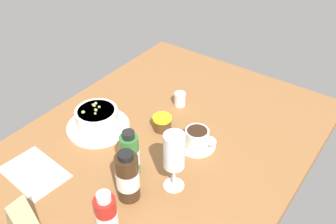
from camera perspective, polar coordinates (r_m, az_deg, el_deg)
name	(u,v)px	position (r cm, az deg, el deg)	size (l,w,h in cm)	color
ground_plane	(165,143)	(123.21, -0.42, -4.63)	(110.00, 84.00, 3.00)	brown
porridge_bowl	(97,120)	(126.31, -10.56, -1.14)	(20.69, 20.69, 8.12)	silver
cutlery_setting	(35,173)	(117.68, -19.30, -8.58)	(14.61, 20.35, 0.90)	silver
coffee_cup	(197,139)	(118.57, 4.37, -4.00)	(12.13, 12.61, 5.98)	silver
creamer_jug	(180,99)	(135.46, 1.78, 1.98)	(4.15, 4.78, 5.56)	silver
wine_glass	(174,153)	(99.47, 0.94, -6.21)	(5.87, 5.87, 18.41)	white
jam_jar	(162,123)	(124.69, -0.87, -1.65)	(6.27, 6.27, 4.87)	#4B3219
sauce_bottle_green	(130,155)	(107.20, -5.73, -6.44)	(5.44, 5.44, 15.34)	#337233
sauce_bottle_red	(107,217)	(93.93, -9.16, -15.34)	(5.31, 5.31, 14.91)	#B21E19
sauce_bottle_brown	(128,177)	(100.96, -6.08, -9.68)	(6.25, 6.25, 15.73)	#382314
menu_card	(19,215)	(102.15, -21.39, -14.20)	(5.25, 7.27, 9.92)	tan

